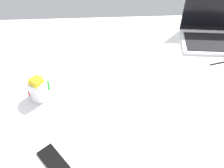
% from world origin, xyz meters
% --- Properties ---
extents(bed_mattress, '(1.80, 1.40, 0.18)m').
position_xyz_m(bed_mattress, '(0.00, 0.00, 0.09)').
color(bed_mattress, white).
rests_on(bed_mattress, ground).
extents(laptop, '(0.35, 0.26, 0.23)m').
position_xyz_m(laptop, '(0.56, 0.43, 0.22)').
color(laptop, silver).
rests_on(laptop, bed_mattress).
extents(snack_cup, '(0.10, 0.10, 0.14)m').
position_xyz_m(snack_cup, '(-0.37, 0.03, 0.24)').
color(snack_cup, silver).
rests_on(snack_cup, bed_mattress).
extents(cell_phone, '(0.14, 0.15, 0.01)m').
position_xyz_m(cell_phone, '(-0.27, -0.31, 0.18)').
color(cell_phone, black).
rests_on(cell_phone, bed_mattress).
extents(charger_cable, '(0.17, 0.04, 0.01)m').
position_xyz_m(charger_cable, '(0.59, 0.23, 0.18)').
color(charger_cable, black).
rests_on(charger_cable, bed_mattress).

